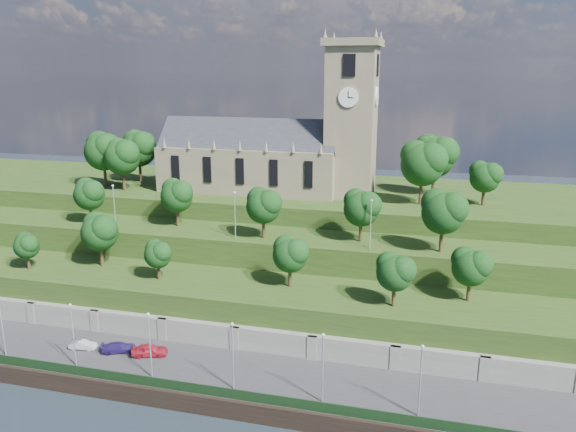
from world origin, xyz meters
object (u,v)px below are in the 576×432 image
(car_middle, at_px, (83,345))
(car_left, at_px, (150,350))
(car_right, at_px, (119,347))
(church, at_px, (277,150))

(car_middle, bearing_deg, car_left, -95.81)
(car_middle, height_order, car_right, car_right)
(church, xyz_separation_m, car_left, (-5.43, -39.06, -19.77))
(church, bearing_deg, car_right, -103.81)
(church, height_order, car_right, church)
(church, relative_size, car_left, 8.69)
(church, distance_m, car_right, 44.98)
(church, height_order, car_left, church)
(car_middle, bearing_deg, church, -29.54)
(church, relative_size, car_middle, 11.31)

